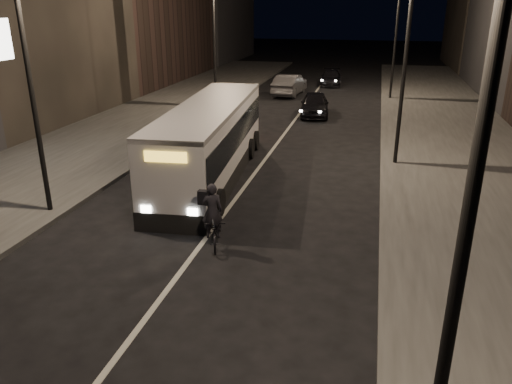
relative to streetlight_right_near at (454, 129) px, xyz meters
The scene contains 13 objects.
ground 8.55m from the streetlight_right_near, 143.12° to the left, with size 180.00×180.00×0.00m, color black.
sidewalk_right 19.02m from the streetlight_right_near, 80.02° to the left, with size 7.00×70.00×0.16m, color #31312F.
sidewalk_left 23.31m from the streetlight_right_near, 127.54° to the left, with size 7.00×70.00×0.16m, color #31312F.
streetlight_right_near is the anchor object (origin of this frame).
streetlight_right_mid 16.00m from the streetlight_right_near, 90.00° to the left, with size 1.20×0.44×8.12m.
streetlight_right_far 32.00m from the streetlight_right_near, 90.00° to the left, with size 1.20×0.44×8.12m.
streetlight_left_near 13.33m from the streetlight_right_near, 143.12° to the left, with size 1.20×0.44×8.12m.
streetlight_left_far 28.10m from the streetlight_right_near, 112.30° to the left, with size 1.20×0.44×8.12m.
city_bus 15.09m from the streetlight_right_near, 118.32° to the left, with size 3.24×10.95×2.91m.
cyclist_on_bicycle 9.81m from the streetlight_right_near, 124.96° to the left, with size 1.08×1.79×1.95m.
car_near 26.20m from the streetlight_right_near, 99.75° to the left, with size 1.66×4.13×1.41m, color black.
car_mid 33.37m from the streetlight_right_near, 102.44° to the left, with size 1.65×4.73×1.56m, color #353537.
car_far 38.53m from the streetlight_right_near, 96.81° to the left, with size 1.68×4.13×1.20m, color black.
Camera 1 is at (4.54, -9.20, 6.54)m, focal length 35.00 mm.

